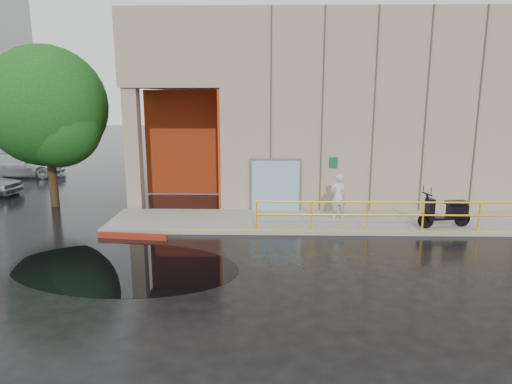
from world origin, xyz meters
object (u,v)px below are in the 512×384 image
Objects in this scene: red_curb at (133,236)px; tree_near at (49,111)px; scooter at (446,203)px; person at (338,196)px; car_c at (22,165)px.

red_curb is 0.36× the size of tree_near.
red_curb is (-10.78, -1.10, -0.92)m from scooter.
scooter is 15.93m from tree_near.
person is 7.56m from red_curb.
tree_near is (-15.29, 3.29, 3.05)m from scooter.
car_c reaches higher than red_curb.
red_curb is 7.44m from tree_near.
red_curb is at bearing -44.23° from tree_near.
person is 19.40m from car_c.
scooter is 23.10m from car_c.
person is 12.28m from tree_near.
car_c is (-9.80, 11.57, 0.60)m from red_curb.
scooter is at bearing 150.43° from person.
red_curb is 15.18m from car_c.
scooter is at bearing -12.14° from tree_near.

